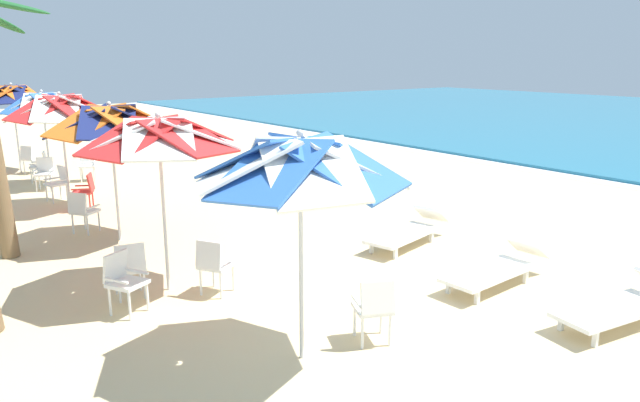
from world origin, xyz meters
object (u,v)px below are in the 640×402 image
beach_umbrella_1 (159,136)px  sun_lounger_2 (409,231)px  beach_umbrella_0 (300,164)px  beach_umbrella_5 (12,95)px  plastic_chair_4 (82,210)px  beach_umbrella_4 (43,104)px  plastic_chair_7 (41,165)px  plastic_chair_2 (214,263)px  plastic_chair_8 (44,172)px  plastic_chair_0 (374,306)px  sun_lounger_0 (623,305)px  plastic_chair_1 (129,266)px  beach_umbrella_2 (110,121)px  plastic_chair_5 (85,190)px  plastic_chair_3 (123,279)px  plastic_chair_9 (87,164)px  plastic_chair_10 (30,158)px  beach_umbrella_3 (60,108)px  plastic_chair_6 (58,181)px  sun_lounger_1 (497,268)px

beach_umbrella_1 → sun_lounger_2: (0.67, 4.52, -2.09)m
beach_umbrella_0 → beach_umbrella_5: bearing=-179.2°
plastic_chair_4 → beach_umbrella_4: 5.49m
plastic_chair_4 → plastic_chair_7: bearing=174.8°
plastic_chair_2 → plastic_chair_8: (-9.20, -0.26, 0.00)m
plastic_chair_0 → sun_lounger_0: (1.60, 2.98, -0.22)m
plastic_chair_1 → beach_umbrella_2: 3.55m
sun_lounger_2 → plastic_chair_5: bearing=-147.2°
beach_umbrella_1 → plastic_chair_4: size_ratio=3.13×
plastic_chair_3 → sun_lounger_0: size_ratio=0.39×
plastic_chair_4 → sun_lounger_0: plastic_chair_4 is taller
plastic_chair_4 → plastic_chair_9: size_ratio=1.00×
beach_umbrella_0 → plastic_chair_10: bearing=179.9°
plastic_chair_5 → beach_umbrella_4: 3.75m
beach_umbrella_3 → sun_lounger_2: beach_umbrella_3 is taller
plastic_chair_7 → plastic_chair_6: bearing=-4.2°
beach_umbrella_3 → plastic_chair_5: size_ratio=3.13×
plastic_chair_3 → beach_umbrella_3: 6.87m
plastic_chair_3 → sun_lounger_1: size_ratio=0.40×
beach_umbrella_0 → sun_lounger_0: bearing=64.7°
beach_umbrella_1 → plastic_chair_0: bearing=22.5°
plastic_chair_9 → beach_umbrella_5: bearing=-153.2°
plastic_chair_6 → plastic_chair_10: size_ratio=1.00×
beach_umbrella_5 → plastic_chair_5: bearing=2.2°
beach_umbrella_0 → beach_umbrella_2: size_ratio=1.01×
beach_umbrella_0 → plastic_chair_10: 14.31m
beach_umbrella_0 → plastic_chair_4: size_ratio=3.13×
plastic_chair_2 → plastic_chair_6: same height
plastic_chair_2 → plastic_chair_7: bearing=-179.5°
plastic_chair_6 → plastic_chair_2: bearing=2.2°
beach_umbrella_2 → plastic_chair_4: beach_umbrella_2 is taller
plastic_chair_6 → plastic_chair_7: bearing=175.8°
beach_umbrella_2 → plastic_chair_10: beach_umbrella_2 is taller
plastic_chair_2 → beach_umbrella_2: size_ratio=0.32×
plastic_chair_2 → plastic_chair_10: size_ratio=1.00×
plastic_chair_0 → plastic_chair_2: same height
beach_umbrella_0 → plastic_chair_0: beach_umbrella_0 is taller
plastic_chair_3 → plastic_chair_6: size_ratio=1.00×
beach_umbrella_2 → beach_umbrella_3: beach_umbrella_3 is taller
plastic_chair_2 → beach_umbrella_2: 4.00m
plastic_chair_4 → sun_lounger_2: plastic_chair_4 is taller
plastic_chair_7 → sun_lounger_0: plastic_chair_7 is taller
plastic_chair_9 → sun_lounger_2: 10.27m
plastic_chair_1 → plastic_chair_6: (-7.01, 0.75, 0.00)m
beach_umbrella_5 → beach_umbrella_0: bearing=0.8°
plastic_chair_1 → plastic_chair_2: (0.63, 1.05, 0.00)m
beach_umbrella_3 → plastic_chair_4: bearing=-8.3°
plastic_chair_6 → beach_umbrella_4: beach_umbrella_4 is taller
plastic_chair_10 → plastic_chair_4: bearing=-4.4°
plastic_chair_7 → sun_lounger_0: 15.09m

